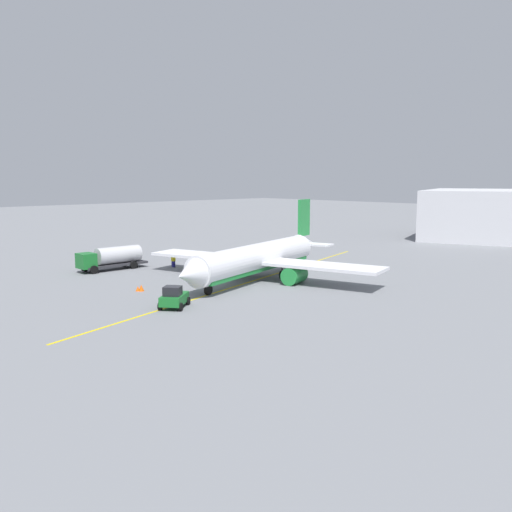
{
  "coord_description": "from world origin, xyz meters",
  "views": [
    {
      "loc": [
        46.08,
        47.77,
        12.47
      ],
      "look_at": [
        0.0,
        0.0,
        3.0
      ],
      "focal_mm": 38.33,
      "sensor_mm": 36.0,
      "label": 1
    }
  ],
  "objects_px": {
    "safety_cone_nose": "(138,289)",
    "safety_cone_wingtip": "(141,288)",
    "fuel_tanker": "(112,257)",
    "refueling_worker": "(173,261)",
    "airplane": "(258,259)",
    "pushback_tug": "(174,298)"
  },
  "relations": [
    {
      "from": "fuel_tanker",
      "to": "safety_cone_nose",
      "type": "relative_size",
      "value": 17.17
    },
    {
      "from": "airplane",
      "to": "safety_cone_wingtip",
      "type": "bearing_deg",
      "value": -15.39
    },
    {
      "from": "fuel_tanker",
      "to": "safety_cone_nose",
      "type": "bearing_deg",
      "value": 70.91
    },
    {
      "from": "refueling_worker",
      "to": "safety_cone_wingtip",
      "type": "relative_size",
      "value": 2.38
    },
    {
      "from": "refueling_worker",
      "to": "fuel_tanker",
      "type": "bearing_deg",
      "value": -27.73
    },
    {
      "from": "pushback_tug",
      "to": "refueling_worker",
      "type": "xyz_separation_m",
      "value": [
        -14.35,
        -20.26,
        -0.19
      ]
    },
    {
      "from": "airplane",
      "to": "refueling_worker",
      "type": "xyz_separation_m",
      "value": [
        2.03,
        -15.13,
        -1.75
      ]
    },
    {
      "from": "safety_cone_wingtip",
      "to": "pushback_tug",
      "type": "bearing_deg",
      "value": 77.38
    },
    {
      "from": "pushback_tug",
      "to": "safety_cone_wingtip",
      "type": "height_order",
      "value": "pushback_tug"
    },
    {
      "from": "safety_cone_nose",
      "to": "pushback_tug",
      "type": "bearing_deg",
      "value": 79.42
    },
    {
      "from": "pushback_tug",
      "to": "fuel_tanker",
      "type": "bearing_deg",
      "value": -105.89
    },
    {
      "from": "airplane",
      "to": "safety_cone_wingtip",
      "type": "relative_size",
      "value": 43.87
    },
    {
      "from": "pushback_tug",
      "to": "refueling_worker",
      "type": "relative_size",
      "value": 2.4
    },
    {
      "from": "safety_cone_nose",
      "to": "airplane",
      "type": "bearing_deg",
      "value": 163.99
    },
    {
      "from": "refueling_worker",
      "to": "safety_cone_nose",
      "type": "height_order",
      "value": "refueling_worker"
    },
    {
      "from": "airplane",
      "to": "pushback_tug",
      "type": "bearing_deg",
      "value": 17.38
    },
    {
      "from": "refueling_worker",
      "to": "safety_cone_nose",
      "type": "distance_m",
      "value": 16.69
    },
    {
      "from": "fuel_tanker",
      "to": "safety_cone_wingtip",
      "type": "bearing_deg",
      "value": 72.19
    },
    {
      "from": "safety_cone_nose",
      "to": "safety_cone_wingtip",
      "type": "distance_m",
      "value": 0.39
    },
    {
      "from": "pushback_tug",
      "to": "refueling_worker",
      "type": "bearing_deg",
      "value": -125.3
    },
    {
      "from": "safety_cone_wingtip",
      "to": "fuel_tanker",
      "type": "bearing_deg",
      "value": -107.81
    },
    {
      "from": "fuel_tanker",
      "to": "refueling_worker",
      "type": "height_order",
      "value": "fuel_tanker"
    }
  ]
}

